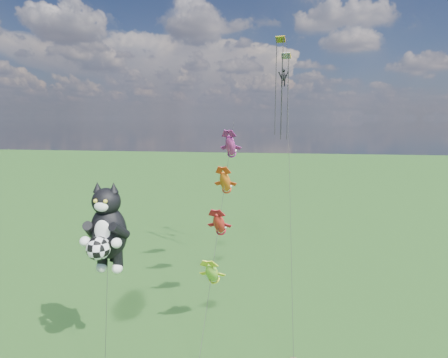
# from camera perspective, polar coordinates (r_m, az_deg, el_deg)

# --- Properties ---
(ground) EXTENTS (300.00, 300.00, 0.00)m
(ground) POSITION_cam_1_polar(r_m,az_deg,el_deg) (31.06, -20.68, -21.87)
(ground) COLOR #113C0F
(cat_kite_rig) EXTENTS (2.72, 4.27, 11.86)m
(cat_kite_rig) POSITION_cam_1_polar(r_m,az_deg,el_deg) (24.67, -17.45, -7.18)
(cat_kite_rig) COLOR brown
(cat_kite_rig) RESTS_ON ground
(fish_windsock_rig) EXTENTS (1.16, 15.97, 15.73)m
(fish_windsock_rig) POSITION_cam_1_polar(r_m,az_deg,el_deg) (31.19, -0.28, -3.56)
(fish_windsock_rig) COLOR brown
(fish_windsock_rig) RESTS_ON ground
(parafoil_rig) EXTENTS (2.03, 17.51, 23.76)m
(parafoil_rig) POSITION_cam_1_polar(r_m,az_deg,el_deg) (37.57, 9.05, 14.52)
(parafoil_rig) COLOR brown
(parafoil_rig) RESTS_ON ground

